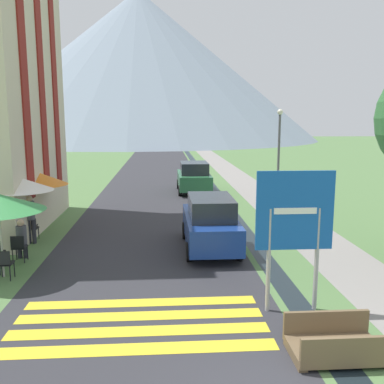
{
  "coord_description": "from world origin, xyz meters",
  "views": [
    {
      "loc": [
        -1.96,
        -5.51,
        4.36
      ],
      "look_at": [
        -0.91,
        10.0,
        1.69
      ],
      "focal_mm": 40.0,
      "sensor_mm": 36.0,
      "label": 1
    }
  ],
  "objects_px": {
    "parked_car_near": "(210,223)",
    "streetlamp": "(279,149)",
    "person_seated_far": "(22,237)",
    "cafe_chair_nearest": "(4,262)",
    "road_sign": "(294,222)",
    "cafe_chair_near_right": "(19,246)",
    "footbridge": "(336,345)",
    "cafe_chair_far_right": "(30,224)",
    "cafe_chair_far_left": "(31,227)",
    "person_standing_terrace": "(30,216)",
    "parked_car_far": "(194,177)",
    "cafe_umbrella_middle_white": "(22,185)",
    "cafe_umbrella_rear_orange": "(38,179)"
  },
  "relations": [
    {
      "from": "parked_car_near",
      "to": "streetlamp",
      "type": "bearing_deg",
      "value": 59.57
    },
    {
      "from": "person_seated_far",
      "to": "streetlamp",
      "type": "relative_size",
      "value": 0.26
    },
    {
      "from": "cafe_chair_nearest",
      "to": "road_sign",
      "type": "bearing_deg",
      "value": -3.26
    },
    {
      "from": "cafe_chair_nearest",
      "to": "cafe_chair_near_right",
      "type": "distance_m",
      "value": 1.51
    },
    {
      "from": "footbridge",
      "to": "cafe_chair_far_right",
      "type": "relative_size",
      "value": 2.0
    },
    {
      "from": "cafe_chair_near_right",
      "to": "cafe_chair_far_left",
      "type": "bearing_deg",
      "value": 122.11
    },
    {
      "from": "parked_car_near",
      "to": "person_standing_terrace",
      "type": "distance_m",
      "value": 6.32
    },
    {
      "from": "parked_car_far",
      "to": "streetlamp",
      "type": "height_order",
      "value": "streetlamp"
    },
    {
      "from": "cafe_umbrella_middle_white",
      "to": "cafe_chair_nearest",
      "type": "bearing_deg",
      "value": -82.46
    },
    {
      "from": "road_sign",
      "to": "person_seated_far",
      "type": "xyz_separation_m",
      "value": [
        -7.39,
        4.27,
        -1.39
      ]
    },
    {
      "from": "road_sign",
      "to": "person_seated_far",
      "type": "height_order",
      "value": "road_sign"
    },
    {
      "from": "road_sign",
      "to": "streetlamp",
      "type": "bearing_deg",
      "value": 76.48
    },
    {
      "from": "cafe_chair_nearest",
      "to": "streetlamp",
      "type": "height_order",
      "value": "streetlamp"
    },
    {
      "from": "cafe_chair_far_right",
      "to": "streetlamp",
      "type": "bearing_deg",
      "value": 20.61
    },
    {
      "from": "person_seated_far",
      "to": "person_standing_terrace",
      "type": "bearing_deg",
      "value": 96.75
    },
    {
      "from": "footbridge",
      "to": "cafe_chair_far_left",
      "type": "relative_size",
      "value": 2.0
    },
    {
      "from": "person_seated_far",
      "to": "cafe_chair_near_right",
      "type": "bearing_deg",
      "value": -85.2
    },
    {
      "from": "cafe_chair_nearest",
      "to": "cafe_umbrella_middle_white",
      "type": "relative_size",
      "value": 0.36
    },
    {
      "from": "road_sign",
      "to": "footbridge",
      "type": "xyz_separation_m",
      "value": [
        0.26,
        -1.95,
        -1.86
      ]
    },
    {
      "from": "parked_car_near",
      "to": "person_seated_far",
      "type": "distance_m",
      "value": 6.07
    },
    {
      "from": "cafe_chair_near_right",
      "to": "cafe_umbrella_middle_white",
      "type": "relative_size",
      "value": 0.36
    },
    {
      "from": "footbridge",
      "to": "cafe_chair_nearest",
      "type": "xyz_separation_m",
      "value": [
        -7.51,
        4.31,
        0.29
      ]
    },
    {
      "from": "cafe_umbrella_rear_orange",
      "to": "cafe_umbrella_middle_white",
      "type": "bearing_deg",
      "value": -88.51
    },
    {
      "from": "road_sign",
      "to": "parked_car_near",
      "type": "height_order",
      "value": "road_sign"
    },
    {
      "from": "cafe_chair_far_left",
      "to": "person_seated_far",
      "type": "bearing_deg",
      "value": -104.82
    },
    {
      "from": "parked_car_near",
      "to": "cafe_chair_near_right",
      "type": "distance_m",
      "value": 6.1
    },
    {
      "from": "cafe_chair_far_right",
      "to": "cafe_umbrella_middle_white",
      "type": "relative_size",
      "value": 0.36
    },
    {
      "from": "parked_car_near",
      "to": "streetlamp",
      "type": "xyz_separation_m",
      "value": [
        4.24,
        7.22,
        1.98
      ]
    },
    {
      "from": "cafe_chair_far_left",
      "to": "streetlamp",
      "type": "bearing_deg",
      "value": 5.89
    },
    {
      "from": "cafe_chair_far_right",
      "to": "parked_car_far",
      "type": "bearing_deg",
      "value": 48.57
    },
    {
      "from": "parked_car_far",
      "to": "cafe_umbrella_rear_orange",
      "type": "distance_m",
      "value": 10.93
    },
    {
      "from": "road_sign",
      "to": "cafe_umbrella_rear_orange",
      "type": "height_order",
      "value": "road_sign"
    },
    {
      "from": "cafe_chair_nearest",
      "to": "streetlamp",
      "type": "relative_size",
      "value": 0.18
    },
    {
      "from": "footbridge",
      "to": "cafe_chair_far_right",
      "type": "height_order",
      "value": "cafe_chair_far_right"
    },
    {
      "from": "cafe_umbrella_rear_orange",
      "to": "cafe_chair_far_left",
      "type": "bearing_deg",
      "value": -87.27
    },
    {
      "from": "cafe_chair_near_right",
      "to": "cafe_umbrella_rear_orange",
      "type": "distance_m",
      "value": 4.08
    },
    {
      "from": "road_sign",
      "to": "cafe_chair_near_right",
      "type": "bearing_deg",
      "value": 152.31
    },
    {
      "from": "road_sign",
      "to": "cafe_chair_far_left",
      "type": "relative_size",
      "value": 3.81
    },
    {
      "from": "parked_car_near",
      "to": "person_standing_terrace",
      "type": "height_order",
      "value": "parked_car_near"
    },
    {
      "from": "person_standing_terrace",
      "to": "cafe_chair_near_right",
      "type": "bearing_deg",
      "value": -83.65
    },
    {
      "from": "cafe_umbrella_middle_white",
      "to": "cafe_umbrella_rear_orange",
      "type": "bearing_deg",
      "value": 91.49
    },
    {
      "from": "footbridge",
      "to": "streetlamp",
      "type": "distance_m",
      "value": 14.49
    },
    {
      "from": "road_sign",
      "to": "cafe_chair_near_right",
      "type": "height_order",
      "value": "road_sign"
    },
    {
      "from": "road_sign",
      "to": "parked_car_near",
      "type": "bearing_deg",
      "value": 105.54
    },
    {
      "from": "cafe_chair_near_right",
      "to": "person_seated_far",
      "type": "bearing_deg",
      "value": 119.28
    },
    {
      "from": "footbridge",
      "to": "person_standing_terrace",
      "type": "relative_size",
      "value": 0.98
    },
    {
      "from": "cafe_chair_near_right",
      "to": "person_seated_far",
      "type": "height_order",
      "value": "person_seated_far"
    },
    {
      "from": "parked_car_far",
      "to": "person_standing_terrace",
      "type": "height_order",
      "value": "parked_car_far"
    },
    {
      "from": "cafe_chair_far_right",
      "to": "cafe_umbrella_rear_orange",
      "type": "distance_m",
      "value": 1.86
    },
    {
      "from": "cafe_chair_far_right",
      "to": "person_seated_far",
      "type": "xyz_separation_m",
      "value": [
        0.44,
        -2.33,
        0.18
      ]
    }
  ]
}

